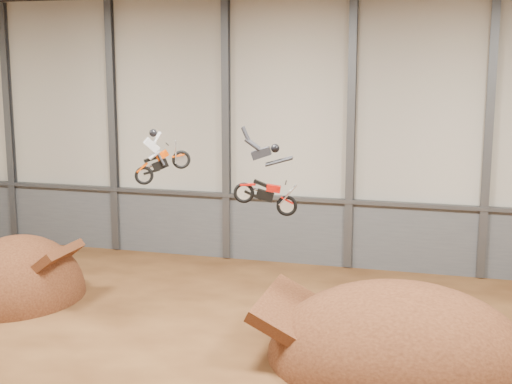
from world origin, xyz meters
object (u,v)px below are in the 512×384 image
landing_ramp (399,360)px  fmx_rider_a (166,150)px  fmx_rider_b (263,172)px  takeoff_ramp (19,298)px

landing_ramp → fmx_rider_a: 11.74m
fmx_rider_a → fmx_rider_b: (3.96, -0.33, -0.66)m
takeoff_ramp → fmx_rider_b: (12.15, -2.11, 6.67)m
fmx_rider_b → fmx_rider_a: bearing=164.0°
takeoff_ramp → fmx_rider_a: 11.13m
fmx_rider_a → takeoff_ramp: bearing=138.2°
takeoff_ramp → fmx_rider_a: size_ratio=2.95×
fmx_rider_a → fmx_rider_b: 4.03m
landing_ramp → fmx_rider_a: (-9.16, 0.50, 7.33)m
takeoff_ramp → fmx_rider_a: fmx_rider_a is taller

